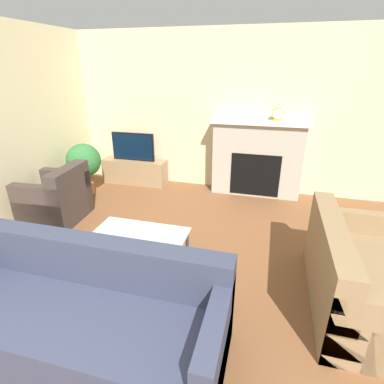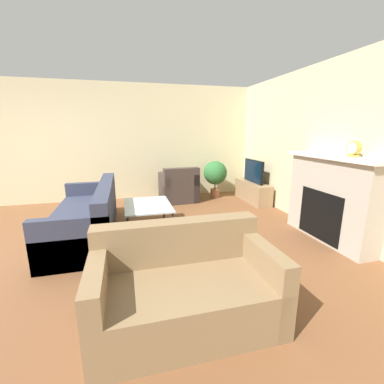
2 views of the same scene
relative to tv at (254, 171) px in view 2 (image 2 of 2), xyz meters
The scene contains 11 objects.
wall_back 1.65m from the tv, 10.89° to the left, with size 8.07×0.06×2.70m.
wall_left 2.51m from the tv, 116.14° to the right, with size 0.06×7.87×2.70m.
fireplace 2.27m from the tv, ahead, with size 1.61×0.41×1.29m.
tv_stand 0.49m from the tv, 90.00° to the left, with size 1.22×0.35×0.46m.
tv is the anchor object (origin of this frame).
couch_sectional 3.70m from the tv, 71.02° to the right, with size 2.26×0.89×0.82m.
couch_loveseat 4.19m from the tv, 35.56° to the right, with size 0.87×1.55×0.82m.
armchair_by_window 1.78m from the tv, 105.19° to the right, with size 0.81×0.86×0.82m.
coffee_table 2.83m from the tv, 64.61° to the right, with size 1.02×0.74×0.45m.
potted_plant 0.94m from the tv, 129.17° to the right, with size 0.58×0.58×0.91m.
mantel_clock 2.63m from the tv, ahead, with size 0.18×0.07×0.21m.
Camera 2 is at (3.82, 1.75, 1.64)m, focal length 24.00 mm.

